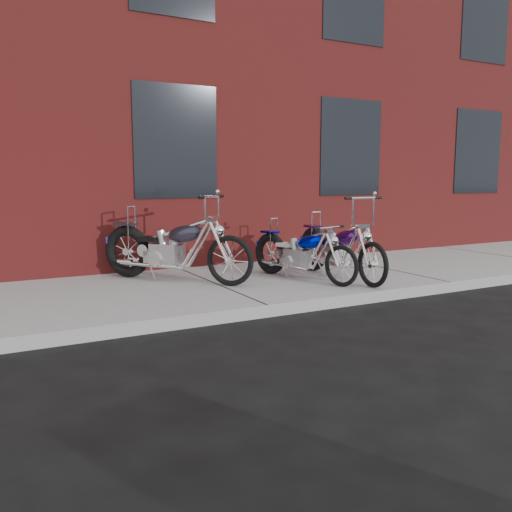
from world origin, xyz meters
TOP-DOWN VIEW (x-y plane):
  - ground at (0.00, 0.00)m, footprint 120.00×120.00m
  - sidewalk at (0.00, 1.50)m, footprint 22.00×3.00m
  - building_brick at (0.00, 8.00)m, footprint 22.00×10.00m
  - chopper_purple at (1.80, 1.05)m, footprint 0.53×2.18m
  - chopper_blue at (1.24, 1.21)m, footprint 0.67×1.94m
  - chopper_third at (-0.46, 1.96)m, footprint 1.61×1.98m

SIDE VIEW (x-z plane):
  - ground at x=0.00m, z-range 0.00..0.00m
  - sidewalk at x=0.00m, z-range 0.00..0.15m
  - chopper_blue at x=1.24m, z-range 0.08..0.94m
  - chopper_purple at x=1.80m, z-range -0.07..1.15m
  - chopper_third at x=-0.46m, z-range -0.03..1.21m
  - building_brick at x=0.00m, z-range 0.00..8.00m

